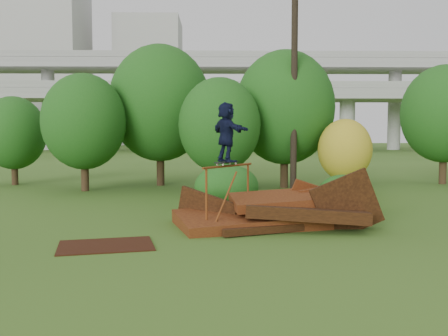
{
  "coord_description": "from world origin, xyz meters",
  "views": [
    {
      "loc": [
        -1.03,
        -12.17,
        2.59
      ],
      "look_at": [
        -0.8,
        2.0,
        1.6
      ],
      "focal_mm": 40.0,
      "sensor_mm": 36.0,
      "label": 1
    }
  ],
  "objects_px": {
    "flat_plate": "(106,245)",
    "skater": "(227,132)",
    "scrap_pile": "(272,214)",
    "utility_pole": "(294,77)"
  },
  "relations": [
    {
      "from": "scrap_pile",
      "to": "skater",
      "type": "relative_size",
      "value": 3.56
    },
    {
      "from": "skater",
      "to": "flat_plate",
      "type": "xyz_separation_m",
      "value": [
        -2.83,
        -2.48,
        -2.61
      ]
    },
    {
      "from": "utility_pole",
      "to": "skater",
      "type": "bearing_deg",
      "value": -111.61
    },
    {
      "from": "skater",
      "to": "flat_plate",
      "type": "height_order",
      "value": "skater"
    },
    {
      "from": "utility_pole",
      "to": "scrap_pile",
      "type": "bearing_deg",
      "value": -103.03
    },
    {
      "from": "skater",
      "to": "utility_pole",
      "type": "height_order",
      "value": "utility_pole"
    },
    {
      "from": "scrap_pile",
      "to": "utility_pole",
      "type": "xyz_separation_m",
      "value": [
        1.82,
        7.85,
        4.67
      ]
    },
    {
      "from": "flat_plate",
      "to": "skater",
      "type": "bearing_deg",
      "value": 41.23
    },
    {
      "from": "flat_plate",
      "to": "utility_pole",
      "type": "bearing_deg",
      "value": 60.05
    },
    {
      "from": "utility_pole",
      "to": "flat_plate",
      "type": "bearing_deg",
      "value": -119.95
    }
  ]
}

